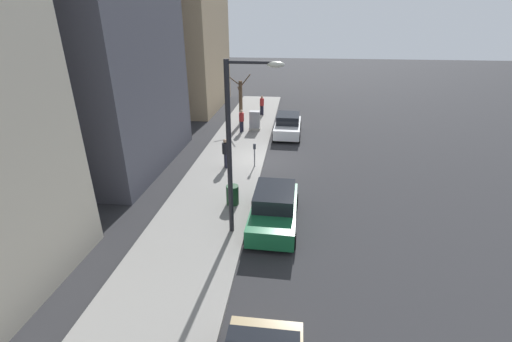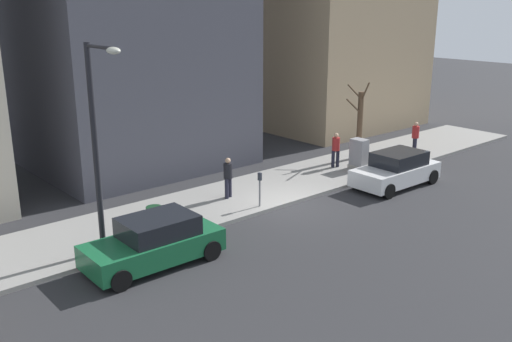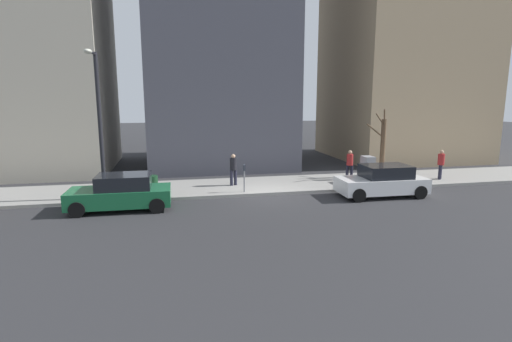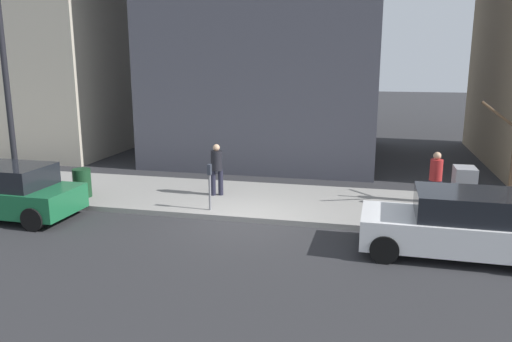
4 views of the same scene
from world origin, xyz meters
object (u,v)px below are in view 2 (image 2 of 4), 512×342
streetlamp (98,134)px  pedestrian_far_corner (228,175)px  trash_bin (155,219)px  parked_car_green (155,242)px  pedestrian_midblock (336,148)px  bare_tree (360,123)px  parking_meter (260,186)px  pedestrian_near_meter (415,136)px  utility_box (359,154)px  parked_car_white (396,170)px

streetlamp → pedestrian_far_corner: streetlamp is taller
trash_bin → pedestrian_far_corner: 4.29m
pedestrian_far_corner → streetlamp: bearing=175.1°
parked_car_green → pedestrian_midblock: 12.36m
streetlamp → pedestrian_far_corner: 7.08m
bare_tree → pedestrian_far_corner: 8.87m
parking_meter → trash_bin: parking_meter is taller
streetlamp → pedestrian_far_corner: (1.76, -6.20, -2.93)m
pedestrian_midblock → pedestrian_far_corner: same height
parking_meter → streetlamp: streetlamp is taller
trash_bin → pedestrian_near_meter: bearing=-88.8°
pedestrian_far_corner → pedestrian_near_meter: bearing=-24.7°
parking_meter → utility_box: 7.02m
bare_tree → pedestrian_far_corner: size_ratio=2.38×
parking_meter → pedestrian_near_meter: (0.78, -11.43, 0.11)m
pedestrian_midblock → parking_meter: bearing=39.2°
parked_car_white → streetlamp: (1.47, 12.97, 3.28)m
trash_bin → pedestrian_far_corner: (1.14, -4.11, 0.49)m
utility_box → pedestrian_far_corner: 7.30m
parked_car_green → pedestrian_near_meter: pedestrian_near_meter is taller
parked_car_white → pedestrian_near_meter: pedestrian_near_meter is taller
streetlamp → pedestrian_midblock: 13.30m
trash_bin → utility_box: bearing=-88.0°
bare_tree → trash_bin: (-1.70, 12.92, -1.34)m
streetlamp → bare_tree: 15.33m
parked_car_green → bare_tree: bearing=-74.7°
parked_car_white → trash_bin: bearing=80.1°
parked_car_white → parking_meter: 6.68m
pedestrian_far_corner → pedestrian_midblock: bearing=-19.4°
utility_box → parked_car_green: bearing=100.6°
parked_car_white → utility_box: 2.54m
bare_tree → parked_car_green: bearing=104.5°
parking_meter → pedestrian_midblock: 6.58m
parked_car_white → utility_box: utility_box is taller
utility_box → pedestrian_near_meter: size_ratio=0.86×
utility_box → pedestrian_midblock: (0.90, 0.63, 0.24)m
utility_box → pedestrian_near_meter: 4.46m
parked_car_white → parking_meter: parked_car_white is taller
utility_box → bare_tree: (1.30, -1.55, 1.10)m
parking_meter → trash_bin: bearing=84.2°
pedestrian_near_meter → pedestrian_midblock: (0.97, 5.09, 0.00)m
parking_meter → bare_tree: 8.84m
streetlamp → bare_tree: bearing=-81.2°
bare_tree → trash_bin: bearing=97.5°
trash_bin → pedestrian_near_meter: size_ratio=0.54×
parked_car_white → pedestrian_midblock: pedestrian_midblock is taller
parked_car_white → trash_bin: (2.09, 10.87, -0.14)m
pedestrian_midblock → pedestrian_far_corner: 6.63m
streetlamp → parking_meter: bearing=-88.5°
parked_car_white → trash_bin: 11.07m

